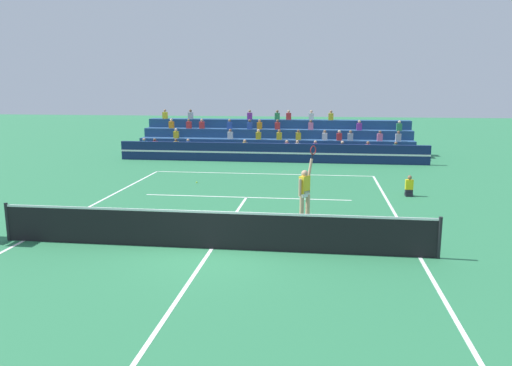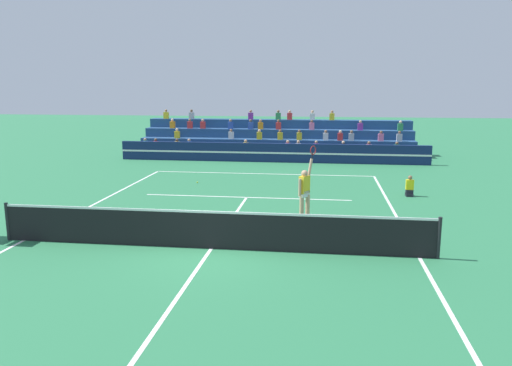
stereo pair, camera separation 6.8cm
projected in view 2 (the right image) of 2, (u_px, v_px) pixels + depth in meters
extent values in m
plane|color=#2D7A4C|center=(211.00, 249.00, 13.60)|extent=(120.00, 120.00, 0.00)
cube|color=white|center=(263.00, 174.00, 25.17)|extent=(11.00, 0.10, 0.01)
cube|color=white|center=(24.00, 240.00, 14.31)|extent=(0.10, 23.80, 0.01)
cube|color=white|center=(419.00, 258.00, 12.88)|extent=(0.10, 23.80, 0.01)
cube|color=white|center=(247.00, 197.00, 19.85)|extent=(8.25, 0.10, 0.01)
cube|color=white|center=(211.00, 249.00, 13.60)|extent=(0.10, 12.85, 0.01)
cylinder|color=black|center=(8.00, 221.00, 14.26)|extent=(0.10, 0.10, 1.10)
cylinder|color=black|center=(439.00, 238.00, 12.72)|extent=(0.10, 0.10, 1.10)
cube|color=black|center=(211.00, 231.00, 13.50)|extent=(11.90, 0.02, 1.00)
cube|color=white|center=(211.00, 212.00, 13.40)|extent=(11.90, 0.04, 0.06)
cube|color=navy|center=(271.00, 153.00, 28.98)|extent=(18.00, 0.24, 1.10)
cube|color=white|center=(271.00, 153.00, 28.85)|extent=(18.00, 0.02, 0.10)
cube|color=navy|center=(273.00, 154.00, 30.27)|extent=(17.08, 0.95, 0.55)
cube|color=#2D4CA5|center=(189.00, 145.00, 30.68)|extent=(0.32, 0.22, 0.44)
sphere|color=tan|center=(189.00, 140.00, 30.62)|extent=(0.18, 0.18, 0.18)
cube|color=pink|center=(369.00, 148.00, 29.27)|extent=(0.32, 0.22, 0.44)
sphere|color=brown|center=(369.00, 143.00, 29.21)|extent=(0.18, 0.18, 0.18)
cube|color=yellow|center=(177.00, 145.00, 30.78)|extent=(0.32, 0.22, 0.44)
sphere|color=brown|center=(177.00, 140.00, 30.72)|extent=(0.18, 0.18, 0.18)
cube|color=black|center=(343.00, 148.00, 29.47)|extent=(0.32, 0.22, 0.44)
sphere|color=beige|center=(343.00, 142.00, 29.41)|extent=(0.18, 0.18, 0.18)
cube|color=red|center=(156.00, 145.00, 30.96)|extent=(0.32, 0.22, 0.44)
sphere|color=brown|center=(156.00, 140.00, 30.90)|extent=(0.18, 0.18, 0.18)
cube|color=#338C4C|center=(397.00, 149.00, 29.07)|extent=(0.32, 0.22, 0.44)
sphere|color=brown|center=(397.00, 143.00, 29.01)|extent=(0.18, 0.18, 0.18)
cube|color=pink|center=(288.00, 147.00, 29.89)|extent=(0.32, 0.22, 0.44)
sphere|color=tan|center=(288.00, 142.00, 29.83)|extent=(0.18, 0.18, 0.18)
cube|color=yellow|center=(246.00, 146.00, 30.22)|extent=(0.32, 0.22, 0.44)
sphere|color=tan|center=(246.00, 141.00, 30.16)|extent=(0.18, 0.18, 0.18)
cube|color=teal|center=(145.00, 145.00, 31.05)|extent=(0.32, 0.22, 0.44)
sphere|color=tan|center=(145.00, 139.00, 30.99)|extent=(0.18, 0.18, 0.18)
cube|color=purple|center=(316.00, 147.00, 29.67)|extent=(0.32, 0.22, 0.44)
sphere|color=tan|center=(316.00, 142.00, 29.61)|extent=(0.18, 0.18, 0.18)
cube|color=silver|center=(298.00, 147.00, 29.81)|extent=(0.32, 0.22, 0.44)
sphere|color=tan|center=(298.00, 142.00, 29.75)|extent=(0.18, 0.18, 0.18)
cube|color=navy|center=(275.00, 148.00, 31.14)|extent=(17.08, 0.95, 1.10)
cube|color=silver|center=(326.00, 137.00, 30.42)|extent=(0.32, 0.22, 0.44)
sphere|color=brown|center=(326.00, 131.00, 30.36)|extent=(0.18, 0.18, 0.18)
cube|color=pink|center=(381.00, 137.00, 29.99)|extent=(0.32, 0.22, 0.44)
sphere|color=brown|center=(381.00, 132.00, 29.93)|extent=(0.18, 0.18, 0.18)
cube|color=yellow|center=(299.00, 136.00, 30.63)|extent=(0.32, 0.22, 0.44)
sphere|color=brown|center=(299.00, 131.00, 30.57)|extent=(0.18, 0.18, 0.18)
cube|color=#B2B2B7|center=(399.00, 138.00, 29.85)|extent=(0.32, 0.22, 0.44)
sphere|color=brown|center=(400.00, 132.00, 29.79)|extent=(0.18, 0.18, 0.18)
cube|color=silver|center=(231.00, 135.00, 31.18)|extent=(0.32, 0.22, 0.44)
sphere|color=brown|center=(231.00, 130.00, 31.12)|extent=(0.18, 0.18, 0.18)
cube|color=yellow|center=(259.00, 136.00, 30.95)|extent=(0.32, 0.22, 0.44)
sphere|color=beige|center=(259.00, 131.00, 30.89)|extent=(0.18, 0.18, 0.18)
cube|color=yellow|center=(177.00, 135.00, 31.63)|extent=(0.32, 0.22, 0.44)
sphere|color=beige|center=(177.00, 130.00, 31.57)|extent=(0.18, 0.18, 0.18)
cube|color=yellow|center=(280.00, 136.00, 30.78)|extent=(0.32, 0.22, 0.44)
sphere|color=brown|center=(280.00, 131.00, 30.72)|extent=(0.18, 0.18, 0.18)
cube|color=red|center=(340.00, 137.00, 30.31)|extent=(0.32, 0.22, 0.44)
sphere|color=beige|center=(340.00, 132.00, 30.25)|extent=(0.18, 0.18, 0.18)
cube|color=#B2B2B7|center=(351.00, 137.00, 30.22)|extent=(0.32, 0.22, 0.44)
sphere|color=brown|center=(352.00, 132.00, 30.16)|extent=(0.18, 0.18, 0.18)
cube|color=navy|center=(276.00, 142.00, 32.01)|extent=(17.08, 0.95, 1.65)
cube|color=orange|center=(261.00, 126.00, 31.78)|extent=(0.32, 0.22, 0.44)
sphere|color=#9E7051|center=(261.00, 121.00, 31.71)|extent=(0.18, 0.18, 0.18)
cube|color=#338C4C|center=(400.00, 127.00, 30.65)|extent=(0.32, 0.22, 0.44)
sphere|color=beige|center=(401.00, 122.00, 30.59)|extent=(0.18, 0.18, 0.18)
cube|color=pink|center=(312.00, 126.00, 31.35)|extent=(0.32, 0.22, 0.44)
sphere|color=brown|center=(312.00, 121.00, 31.29)|extent=(0.18, 0.18, 0.18)
cube|color=red|center=(278.00, 126.00, 31.63)|extent=(0.32, 0.22, 0.44)
sphere|color=brown|center=(278.00, 121.00, 31.57)|extent=(0.18, 0.18, 0.18)
cube|color=purple|center=(360.00, 127.00, 30.96)|extent=(0.32, 0.22, 0.44)
sphere|color=tan|center=(360.00, 122.00, 30.90)|extent=(0.18, 0.18, 0.18)
cube|color=red|center=(190.00, 125.00, 32.38)|extent=(0.32, 0.22, 0.44)
sphere|color=brown|center=(190.00, 120.00, 32.31)|extent=(0.18, 0.18, 0.18)
cube|color=#2D4CA5|center=(251.00, 126.00, 31.86)|extent=(0.32, 0.22, 0.44)
sphere|color=brown|center=(251.00, 121.00, 31.80)|extent=(0.18, 0.18, 0.18)
cube|color=#2D4CA5|center=(231.00, 125.00, 32.03)|extent=(0.32, 0.22, 0.44)
sphere|color=#9E7051|center=(230.00, 120.00, 31.97)|extent=(0.18, 0.18, 0.18)
cube|color=red|center=(203.00, 125.00, 32.26)|extent=(0.32, 0.22, 0.44)
sphere|color=tan|center=(203.00, 120.00, 32.20)|extent=(0.18, 0.18, 0.18)
cube|color=orange|center=(173.00, 125.00, 32.53)|extent=(0.32, 0.22, 0.44)
sphere|color=beige|center=(172.00, 120.00, 32.47)|extent=(0.18, 0.18, 0.18)
cube|color=navy|center=(278.00, 136.00, 32.88)|extent=(17.08, 0.95, 2.20)
cube|color=yellow|center=(166.00, 115.00, 33.44)|extent=(0.32, 0.22, 0.44)
sphere|color=#9E7051|center=(166.00, 111.00, 33.38)|extent=(0.18, 0.18, 0.18)
cube|color=yellow|center=(332.00, 117.00, 32.01)|extent=(0.32, 0.22, 0.44)
sphere|color=#9E7051|center=(332.00, 112.00, 31.95)|extent=(0.18, 0.18, 0.18)
cube|color=#338C4C|center=(278.00, 116.00, 32.46)|extent=(0.32, 0.22, 0.44)
sphere|color=brown|center=(278.00, 111.00, 32.40)|extent=(0.18, 0.18, 0.18)
cube|color=silver|center=(312.00, 117.00, 32.17)|extent=(0.32, 0.22, 0.44)
sphere|color=tan|center=(312.00, 112.00, 32.11)|extent=(0.18, 0.18, 0.18)
cube|color=red|center=(290.00, 116.00, 32.36)|extent=(0.32, 0.22, 0.44)
sphere|color=tan|center=(290.00, 111.00, 32.30)|extent=(0.18, 0.18, 0.18)
cube|color=purple|center=(251.00, 116.00, 32.69)|extent=(0.32, 0.22, 0.44)
sphere|color=#9E7051|center=(251.00, 111.00, 32.63)|extent=(0.18, 0.18, 0.18)
cube|color=#B2B2B7|center=(192.00, 116.00, 33.21)|extent=(0.32, 0.22, 0.44)
sphere|color=brown|center=(191.00, 111.00, 33.15)|extent=(0.18, 0.18, 0.18)
cube|color=black|center=(409.00, 195.00, 20.07)|extent=(0.28, 0.36, 0.12)
cube|color=black|center=(409.00, 192.00, 20.05)|extent=(0.28, 0.24, 0.18)
cube|color=yellow|center=(410.00, 185.00, 19.99)|extent=(0.30, 0.18, 0.40)
sphere|color=brown|center=(410.00, 178.00, 19.94)|extent=(0.17, 0.17, 0.17)
cylinder|color=tan|center=(302.00, 209.00, 16.15)|extent=(0.14, 0.14, 0.90)
cylinder|color=tan|center=(308.00, 208.00, 16.26)|extent=(0.14, 0.14, 0.90)
cube|color=white|center=(304.00, 194.00, 16.12)|extent=(0.34, 0.38, 0.20)
cube|color=yellow|center=(304.00, 185.00, 16.06)|extent=(0.37, 0.41, 0.56)
sphere|color=tan|center=(305.00, 174.00, 15.99)|extent=(0.22, 0.22, 0.22)
cube|color=white|center=(300.00, 221.00, 16.26)|extent=(0.28, 0.24, 0.09)
cube|color=white|center=(306.00, 220.00, 16.37)|extent=(0.28, 0.24, 0.09)
cylinder|color=tan|center=(300.00, 187.00, 15.90)|extent=(0.09, 0.09, 0.56)
cylinder|color=tan|center=(310.00, 168.00, 16.18)|extent=(0.21, 0.25, 0.60)
cylinder|color=black|center=(312.00, 156.00, 16.19)|extent=(0.08, 0.09, 0.22)
torus|color=#B21E1E|center=(313.00, 150.00, 16.19)|extent=(0.23, 0.33, 0.38)
sphere|color=#C6DB33|center=(197.00, 182.00, 22.80)|extent=(0.07, 0.07, 0.07)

